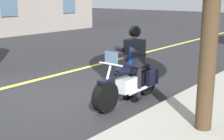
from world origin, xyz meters
name	(u,v)px	position (x,y,z in m)	size (l,w,h in m)	color
ground_plane	(74,98)	(0.00, 0.00, 0.00)	(80.00, 80.00, 0.00)	#28282B
lane_center_stripe	(24,83)	(0.00, -2.00, 0.01)	(60.00, 0.16, 0.01)	#E5DB4C
motorcycle_main	(129,83)	(-0.63, 1.18, 0.45)	(2.21, 0.60, 1.26)	black
rider_main	(134,56)	(-0.82, 1.17, 1.04)	(0.62, 0.55, 1.74)	black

